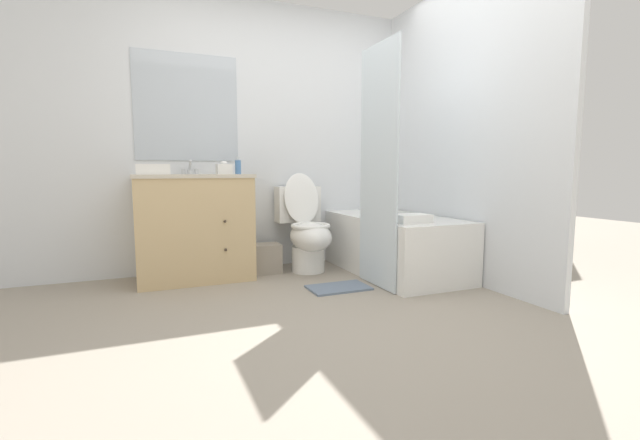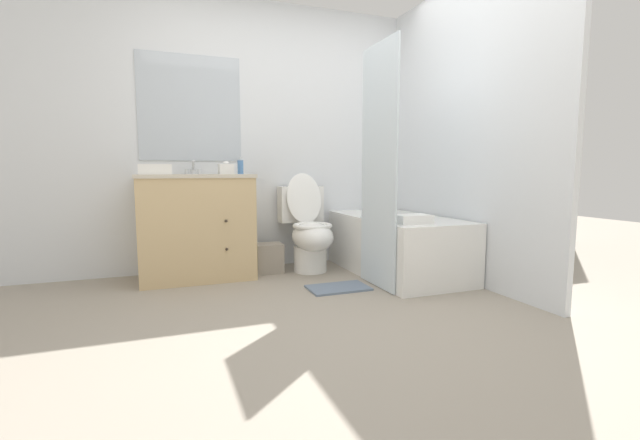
% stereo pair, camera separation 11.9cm
% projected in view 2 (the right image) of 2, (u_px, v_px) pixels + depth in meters
% --- Properties ---
extents(ground_plane, '(14.00, 14.00, 0.00)m').
position_uv_depth(ground_plane, '(348.00, 317.00, 2.73)').
color(ground_plane, gray).
extents(wall_back, '(8.00, 0.06, 2.50)m').
position_uv_depth(wall_back, '(277.00, 137.00, 4.14)').
color(wall_back, silver).
rests_on(wall_back, ground_plane).
extents(wall_right, '(0.05, 2.66, 2.50)m').
position_uv_depth(wall_right, '(444.00, 134.00, 3.81)').
color(wall_right, silver).
rests_on(wall_right, ground_plane).
extents(vanity_cabinet, '(0.95, 0.58, 0.90)m').
position_uv_depth(vanity_cabinet, '(197.00, 226.00, 3.68)').
color(vanity_cabinet, tan).
rests_on(vanity_cabinet, ground_plane).
extents(sink_faucet, '(0.14, 0.12, 0.12)m').
position_uv_depth(sink_faucet, '(193.00, 170.00, 3.80)').
color(sink_faucet, silver).
rests_on(sink_faucet, vanity_cabinet).
extents(toilet, '(0.42, 0.69, 0.91)m').
position_uv_depth(toilet, '(309.00, 231.00, 3.96)').
color(toilet, white).
rests_on(toilet, ground_plane).
extents(bathtub, '(0.74, 1.45, 0.52)m').
position_uv_depth(bathtub, '(396.00, 244.00, 3.88)').
color(bathtub, white).
rests_on(bathtub, ground_plane).
extents(shower_curtain, '(0.01, 0.56, 1.90)m').
position_uv_depth(shower_curtain, '(379.00, 167.00, 3.34)').
color(shower_curtain, silver).
rests_on(shower_curtain, ground_plane).
extents(wastebasket, '(0.24, 0.21, 0.27)m').
position_uv_depth(wastebasket, '(269.00, 258.00, 3.92)').
color(wastebasket, gray).
rests_on(wastebasket, ground_plane).
extents(tissue_box, '(0.12, 0.12, 0.11)m').
position_uv_depth(tissue_box, '(226.00, 169.00, 3.68)').
color(tissue_box, white).
rests_on(tissue_box, vanity_cabinet).
extents(soap_dispenser, '(0.05, 0.05, 0.15)m').
position_uv_depth(soap_dispenser, '(240.00, 167.00, 3.83)').
color(soap_dispenser, '#4C7AB2').
rests_on(soap_dispenser, vanity_cabinet).
extents(hand_towel_folded, '(0.25, 0.14, 0.08)m').
position_uv_depth(hand_towel_folded, '(155.00, 169.00, 3.34)').
color(hand_towel_folded, white).
rests_on(hand_towel_folded, vanity_cabinet).
extents(bath_towel_folded, '(0.28, 0.19, 0.07)m').
position_uv_depth(bath_towel_folded, '(412.00, 219.00, 3.34)').
color(bath_towel_folded, white).
rests_on(bath_towel_folded, bathtub).
extents(bath_mat, '(0.47, 0.29, 0.02)m').
position_uv_depth(bath_mat, '(338.00, 288.00, 3.38)').
color(bath_mat, slate).
rests_on(bath_mat, ground_plane).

